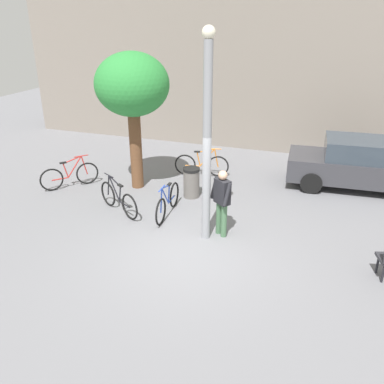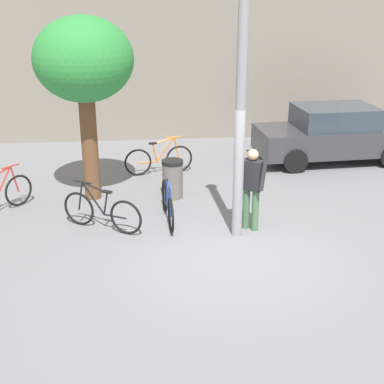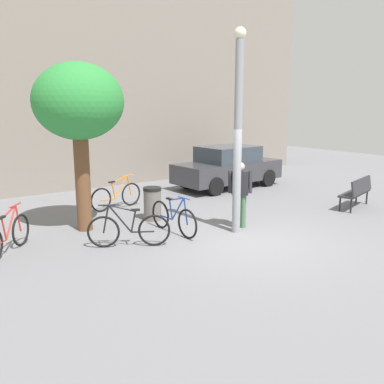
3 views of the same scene
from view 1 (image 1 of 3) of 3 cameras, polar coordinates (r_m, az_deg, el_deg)
name	(u,v)px [view 1 (image 1 of 3)]	position (r m, az deg, el deg)	size (l,w,h in m)	color
ground_plane	(187,250)	(9.32, -0.72, -8.22)	(36.00, 36.00, 0.00)	slate
building_facade	(268,14)	(16.58, 10.66, 23.51)	(19.98, 2.00, 9.93)	gray
lamppost	(207,136)	(8.84, 2.16, 7.88)	(0.28, 0.28, 4.77)	gray
person_by_lamppost	(222,199)	(9.52, 4.26, -0.96)	(0.61, 0.54, 1.67)	#47704C
plaza_tree	(132,87)	(11.92, -8.46, 14.49)	(2.13, 2.13, 4.04)	brown
bicycle_blue	(168,202)	(10.71, -3.46, -1.44)	(0.15, 1.81, 0.97)	black
bicycle_orange	(202,165)	(13.39, 1.40, 3.88)	(1.79, 0.40, 0.97)	black
bicycle_red	(70,176)	(13.02, -16.88, 2.25)	(1.23, 1.39, 0.97)	black
bicycle_black	(118,199)	(11.05, -10.39, -0.98)	(1.60, 0.94, 0.97)	black
parked_car_charcoal	(359,164)	(13.31, 22.58, 3.68)	(4.29, 2.01, 1.55)	#38383D
trash_bin	(191,182)	(11.77, -0.08, 1.38)	(0.49, 0.49, 0.90)	#66605B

